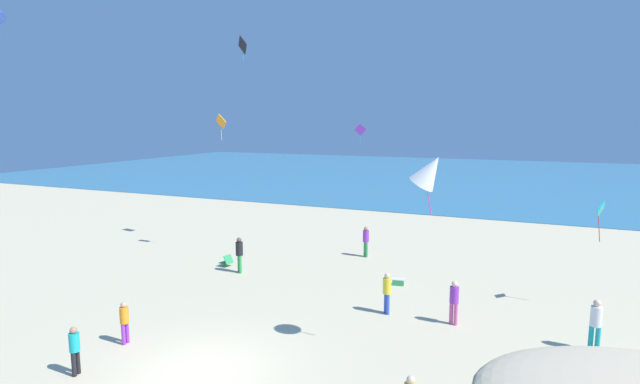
# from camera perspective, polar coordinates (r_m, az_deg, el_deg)

# --- Properties ---
(ground_plane) EXTENTS (120.00, 120.00, 0.00)m
(ground_plane) POSITION_cam_1_polar(r_m,az_deg,el_deg) (23.70, 1.01, -9.69)
(ground_plane) COLOR beige
(ocean_water) EXTENTS (120.00, 60.00, 0.05)m
(ocean_water) POSITION_cam_1_polar(r_m,az_deg,el_deg) (68.72, 16.00, 1.88)
(ocean_water) COLOR teal
(ocean_water) RESTS_ON ground_plane
(beach_chair_far_left) EXTENTS (0.71, 0.62, 0.60)m
(beach_chair_far_left) POSITION_cam_1_polar(r_m,az_deg,el_deg) (25.38, -10.89, -7.96)
(beach_chair_far_left) COLOR #2D9956
(beach_chair_far_left) RESTS_ON ground_plane
(cooler_box) EXTENTS (0.56, 0.37, 0.29)m
(cooler_box) POSITION_cam_1_polar(r_m,az_deg,el_deg) (22.52, 9.16, -10.37)
(cooler_box) COLOR #339956
(cooler_box) RESTS_ON ground_plane
(person_1) EXTENTS (0.34, 0.34, 1.47)m
(person_1) POSITION_cam_1_polar(r_m,az_deg,el_deg) (16.34, -26.84, -15.95)
(person_1) COLOR black
(person_1) RESTS_ON ground_plane
(person_2) EXTENTS (0.49, 0.49, 1.75)m
(person_2) POSITION_cam_1_polar(r_m,az_deg,el_deg) (24.05, -9.44, -7.01)
(person_2) COLOR green
(person_2) RESTS_ON ground_plane
(person_3) EXTENTS (0.29, 0.29, 1.45)m
(person_3) POSITION_cam_1_polar(r_m,az_deg,el_deg) (17.76, -21.97, -13.72)
(person_3) COLOR purple
(person_3) RESTS_ON ground_plane
(person_4) EXTENTS (0.42, 0.42, 1.63)m
(person_4) POSITION_cam_1_polar(r_m,az_deg,el_deg) (18.59, 15.46, -12.07)
(person_4) COLOR #D8599E
(person_4) RESTS_ON ground_plane
(person_5) EXTENTS (0.47, 0.47, 1.67)m
(person_5) POSITION_cam_1_polar(r_m,az_deg,el_deg) (26.59, 5.41, -5.56)
(person_5) COLOR green
(person_5) RESTS_ON ground_plane
(person_6) EXTENTS (0.42, 0.42, 1.73)m
(person_6) POSITION_cam_1_polar(r_m,az_deg,el_deg) (18.23, 29.62, -13.09)
(person_6) COLOR #19ADB2
(person_6) RESTS_ON ground_plane
(person_7) EXTENTS (0.45, 0.45, 1.61)m
(person_7) POSITION_cam_1_polar(r_m,az_deg,el_deg) (19.06, 7.87, -11.35)
(person_7) COLOR blue
(person_7) RESTS_ON ground_plane
(kite_teal) EXTENTS (0.31, 0.70, 1.62)m
(kite_teal) POSITION_cam_1_polar(r_m,az_deg,el_deg) (21.32, 30.06, -1.89)
(kite_teal) COLOR #1EADAD
(kite_purple) EXTENTS (1.02, 0.26, 1.74)m
(kite_purple) POSITION_cam_1_polar(r_m,az_deg,el_deg) (41.39, 4.76, 7.27)
(kite_purple) COLOR purple
(kite_orange) EXTENTS (0.83, 0.36, 1.41)m
(kite_orange) POSITION_cam_1_polar(r_m,az_deg,el_deg) (26.96, -11.54, 8.06)
(kite_orange) COLOR orange
(kite_black) EXTENTS (0.89, 0.60, 1.35)m
(kite_black) POSITION_cam_1_polar(r_m,az_deg,el_deg) (28.48, -9.08, 16.66)
(kite_black) COLOR black
(kite_white) EXTENTS (1.23, 0.87, 1.94)m
(kite_white) POSITION_cam_1_polar(r_m,az_deg,el_deg) (14.57, 12.76, 2.45)
(kite_white) COLOR white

